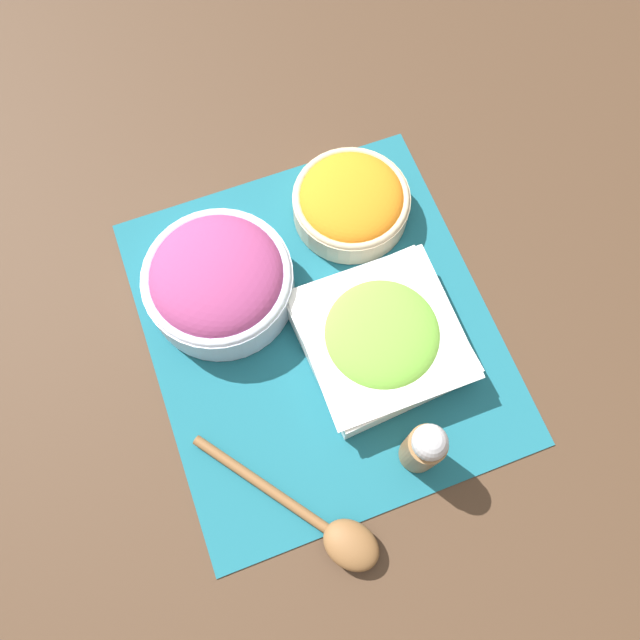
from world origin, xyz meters
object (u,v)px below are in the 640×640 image
object	(u,v)px
lettuce_bowl	(381,338)
carrot_bowl	(351,201)
pepper_shaker	(424,448)
onion_bowl	(218,280)
wooden_spoon	(330,531)

from	to	relation	value
lettuce_bowl	carrot_bowl	size ratio (longest dim) A/B	1.24
lettuce_bowl	pepper_shaker	bearing A→B (deg)	-3.82
onion_bowl	wooden_spoon	size ratio (longest dim) A/B	0.85
carrot_bowl	pepper_shaker	distance (m)	0.33
onion_bowl	carrot_bowl	bearing A→B (deg)	104.58
lettuce_bowl	wooden_spoon	world-z (taller)	lettuce_bowl
onion_bowl	carrot_bowl	world-z (taller)	onion_bowl
pepper_shaker	carrot_bowl	bearing A→B (deg)	172.32
onion_bowl	wooden_spoon	world-z (taller)	onion_bowl
wooden_spoon	lettuce_bowl	bearing A→B (deg)	143.74
lettuce_bowl	onion_bowl	xyz separation A→B (m)	(-0.14, -0.16, 0.01)
onion_bowl	pepper_shaker	size ratio (longest dim) A/B	1.65
lettuce_bowl	carrot_bowl	bearing A→B (deg)	169.45
wooden_spoon	carrot_bowl	bearing A→B (deg)	155.35
lettuce_bowl	pepper_shaker	size ratio (longest dim) A/B	1.69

